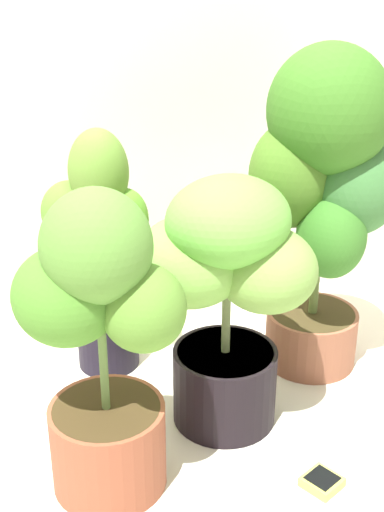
# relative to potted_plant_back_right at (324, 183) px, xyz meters

# --- Properties ---
(ground_plane) EXTENTS (8.00, 8.00, 0.00)m
(ground_plane) POSITION_rel_potted_plant_back_right_xyz_m (-0.31, -0.34, -0.57)
(ground_plane) COLOR silver
(ground_plane) RESTS_ON ground
(mylar_back_wall) EXTENTS (3.20, 0.01, 2.00)m
(mylar_back_wall) POSITION_rel_potted_plant_back_right_xyz_m (-0.31, 0.52, 0.43)
(mylar_back_wall) COLOR silver
(mylar_back_wall) RESTS_ON ground
(potted_plant_back_right) EXTENTS (0.52, 0.46, 0.94)m
(potted_plant_back_right) POSITION_rel_potted_plant_back_right_xyz_m (0.00, 0.00, 0.00)
(potted_plant_back_right) COLOR #96573E
(potted_plant_back_right) RESTS_ON ground
(potted_plant_center) EXTENTS (0.55, 0.42, 0.67)m
(potted_plant_center) POSITION_rel_potted_plant_back_right_xyz_m (-0.32, -0.23, -0.17)
(potted_plant_center) COLOR black
(potted_plant_center) RESTS_ON ground
(potted_plant_back_left) EXTENTS (0.33, 0.24, 0.72)m
(potted_plant_back_left) POSITION_rel_potted_plant_back_right_xyz_m (-0.61, 0.08, -0.18)
(potted_plant_back_left) COLOR black
(potted_plant_back_left) RESTS_ON ground
(potted_plant_front_left) EXTENTS (0.43, 0.34, 0.72)m
(potted_plant_front_left) POSITION_rel_potted_plant_back_right_xyz_m (-0.63, -0.43, -0.18)
(potted_plant_front_left) COLOR brown
(potted_plant_front_left) RESTS_ON ground
(hygrometer_box) EXTENTS (0.11, 0.11, 0.03)m
(hygrometer_box) POSITION_rel_potted_plant_back_right_xyz_m (-0.14, -0.52, -0.56)
(hygrometer_box) COLOR #C9CF52
(hygrometer_box) RESTS_ON ground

